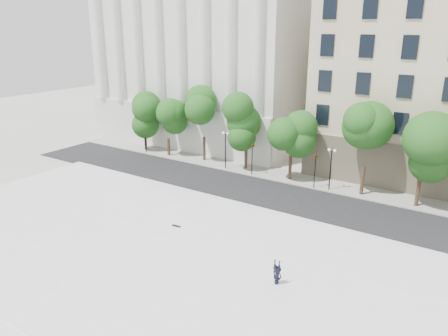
{
  "coord_description": "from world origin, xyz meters",
  "views": [
    {
      "loc": [
        20.81,
        -18.43,
        16.21
      ],
      "look_at": [
        1.91,
        10.0,
        5.05
      ],
      "focal_mm": 35.0,
      "sensor_mm": 36.0,
      "label": 1
    }
  ],
  "objects_px": {
    "traffic_light_west": "(252,145)",
    "traffic_light_east": "(316,155)",
    "person_lying": "(277,281)",
    "skateboard": "(176,226)"
  },
  "relations": [
    {
      "from": "traffic_light_west",
      "to": "skateboard",
      "type": "xyz_separation_m",
      "value": [
        1.92,
        -15.69,
        -3.14
      ]
    },
    {
      "from": "traffic_light_west",
      "to": "traffic_light_east",
      "type": "xyz_separation_m",
      "value": [
        7.49,
        0.0,
        0.07
      ]
    },
    {
      "from": "traffic_light_west",
      "to": "person_lying",
      "type": "bearing_deg",
      "value": -55.78
    },
    {
      "from": "traffic_light_west",
      "to": "traffic_light_east",
      "type": "relative_size",
      "value": 0.99
    },
    {
      "from": "traffic_light_west",
      "to": "person_lying",
      "type": "xyz_separation_m",
      "value": [
        12.68,
        -18.65,
        -2.95
      ]
    },
    {
      "from": "person_lying",
      "to": "skateboard",
      "type": "relative_size",
      "value": 2.13
    },
    {
      "from": "traffic_light_west",
      "to": "skateboard",
      "type": "relative_size",
      "value": 5.25
    },
    {
      "from": "traffic_light_west",
      "to": "traffic_light_east",
      "type": "bearing_deg",
      "value": 0.0
    },
    {
      "from": "person_lying",
      "to": "skateboard",
      "type": "xyz_separation_m",
      "value": [
        -10.77,
        2.96,
        -0.19
      ]
    },
    {
      "from": "traffic_light_west",
      "to": "person_lying",
      "type": "height_order",
      "value": "traffic_light_west"
    }
  ]
}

